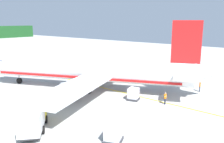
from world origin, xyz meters
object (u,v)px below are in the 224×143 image
object	(u,v)px
cargo_container_near	(113,133)
cargo_container_mid	(133,94)
crew_marshaller	(165,97)
crew_loader_left	(200,86)
airliner_foreground	(89,70)
service_truck_fuel	(33,118)

from	to	relation	value
cargo_container_near	cargo_container_mid	xyz separation A→B (m)	(11.70, 5.74, 0.07)
cargo_container_near	crew_marshaller	xyz separation A→B (m)	(13.07, 1.11, 0.19)
cargo_container_mid	crew_loader_left	distance (m)	12.48
airliner_foreground	crew_marshaller	bearing A→B (deg)	-83.33
airliner_foreground	crew_marshaller	xyz separation A→B (m)	(1.63, -13.95, -2.34)
service_truck_fuel	crew_loader_left	distance (m)	27.72
cargo_container_near	airliner_foreground	bearing A→B (deg)	52.77
crew_marshaller	cargo_container_mid	bearing A→B (deg)	106.49
airliner_foreground	crew_loader_left	xyz separation A→B (m)	(11.09, -15.51, -2.33)
cargo_container_near	crew_loader_left	size ratio (longest dim) A/B	1.29
cargo_container_near	cargo_container_mid	bearing A→B (deg)	26.13
airliner_foreground	crew_marshaller	distance (m)	14.23
airliner_foreground	service_truck_fuel	distance (m)	16.89
service_truck_fuel	cargo_container_near	size ratio (longest dim) A/B	2.65
crew_marshaller	crew_loader_left	xyz separation A→B (m)	(9.46, -1.56, 0.00)
cargo_container_near	crew_loader_left	xyz separation A→B (m)	(22.53, -0.45, 0.19)
cargo_container_near	cargo_container_mid	distance (m)	13.03
crew_marshaller	cargo_container_near	bearing A→B (deg)	-175.14
service_truck_fuel	cargo_container_near	bearing A→B (deg)	-64.60
airliner_foreground	service_truck_fuel	world-z (taller)	airliner_foreground
service_truck_fuel	crew_loader_left	xyz separation A→B (m)	(26.37, -8.53, -0.49)
airliner_foreground	cargo_container_near	xyz separation A→B (m)	(-11.44, -15.06, -2.52)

